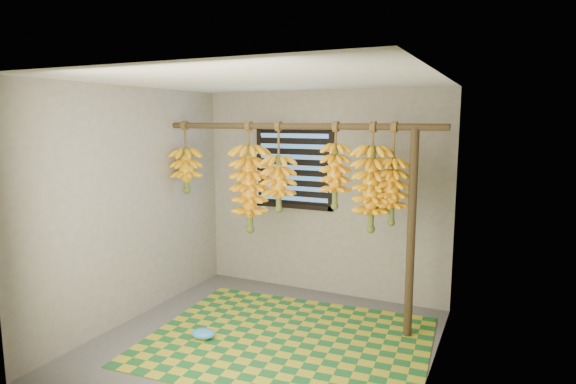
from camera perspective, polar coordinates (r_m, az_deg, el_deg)
The scene contains 16 objects.
floor at distance 4.73m, azimuth -2.95°, elevation -17.38°, with size 3.00×3.00×0.01m, color #515151.
ceiling at distance 4.27m, azimuth -3.20°, elevation 13.11°, with size 3.00×3.00×0.01m, color silver.
wall_back at distance 5.70m, azimuth 4.06°, elevation -0.19°, with size 3.00×0.01×2.40m, color slate.
wall_left at distance 5.21m, azimuth -17.84°, elevation -1.41°, with size 0.01×3.00×2.40m, color slate.
wall_right at distance 3.89m, azimuth 16.99°, elevation -4.69°, with size 0.01×3.00×2.40m, color slate.
window at distance 5.76m, azimuth 0.74°, elevation 2.94°, with size 1.00×0.04×1.00m.
hanging_pole at distance 4.89m, azimuth 0.75°, elevation 7.80°, with size 0.06×0.06×3.00m, color #45341E.
support_post at distance 4.65m, azimuth 14.38°, elevation -4.95°, with size 0.08×0.08×2.00m, color #45341E.
woven_mat at distance 4.74m, azimuth -0.06°, elevation -17.18°, with size 2.57×2.05×0.01m, color #1A5B27.
plastic_bag at distance 4.82m, azimuth -10.01°, elevation -16.21°, with size 0.23×0.17×0.10m, color #3990D7.
banana_bunch_a at distance 5.61m, azimuth -11.96°, elevation 2.55°, with size 0.33×0.33×0.80m.
banana_bunch_b at distance 5.18m, azimuth -4.57°, elevation 0.42°, with size 0.38×0.38×1.18m.
banana_bunch_c at distance 5.00m, azimuth -1.11°, elevation 1.04°, with size 0.35×0.35×0.93m.
banana_bunch_d at distance 4.75m, azimuth 5.61°, elevation 1.93°, with size 0.29×0.29×0.85m.
banana_bunch_e at distance 4.66m, azimuth 9.88°, elevation 0.38°, with size 0.37×0.37×1.05m.
banana_bunch_f at distance 4.61m, azimuth 12.25°, elevation 0.10°, with size 0.28×0.28×0.97m.
Camera 1 is at (2.01, -3.75, 2.07)m, focal length 30.00 mm.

